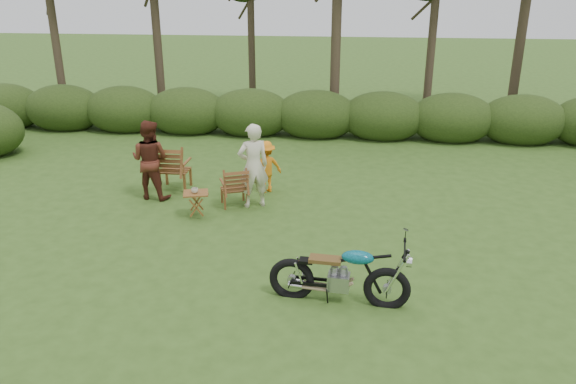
# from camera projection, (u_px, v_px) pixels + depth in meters

# --- Properties ---
(ground) EXTENTS (80.00, 80.00, 0.00)m
(ground) POSITION_uv_depth(u_px,v_px,m) (277.00, 285.00, 8.77)
(ground) COLOR #314D19
(ground) RESTS_ON ground
(tree_line) EXTENTS (22.52, 11.62, 8.14)m
(tree_line) POSITION_uv_depth(u_px,v_px,m) (337.00, 3.00, 16.40)
(tree_line) COLOR #372D1E
(tree_line) RESTS_ON ground
(motorcycle) EXTENTS (2.03, 0.92, 1.13)m
(motorcycle) POSITION_uv_depth(u_px,v_px,m) (338.00, 301.00, 8.36)
(motorcycle) COLOR #0D9AB3
(motorcycle) RESTS_ON ground
(lawn_chair_right) EXTENTS (0.77, 0.77, 0.86)m
(lawn_chair_right) POSITION_uv_depth(u_px,v_px,m) (235.00, 205.00, 11.88)
(lawn_chair_right) COLOR brown
(lawn_chair_right) RESTS_ON ground
(lawn_chair_left) EXTENTS (0.72, 0.72, 1.05)m
(lawn_chair_left) POSITION_uv_depth(u_px,v_px,m) (176.00, 188.00, 12.81)
(lawn_chair_left) COLOR brown
(lawn_chair_left) RESTS_ON ground
(side_table) EXTENTS (0.60, 0.54, 0.52)m
(side_table) POSITION_uv_depth(u_px,v_px,m) (196.00, 205.00, 11.21)
(side_table) COLOR brown
(side_table) RESTS_ON ground
(cup) EXTENTS (0.14, 0.14, 0.10)m
(cup) POSITION_uv_depth(u_px,v_px,m) (195.00, 191.00, 11.07)
(cup) COLOR #BFB89E
(cup) RESTS_ON side_table
(adult_a) EXTENTS (0.77, 0.66, 1.78)m
(adult_a) POSITION_uv_depth(u_px,v_px,m) (254.00, 206.00, 11.83)
(adult_a) COLOR beige
(adult_a) RESTS_ON ground
(adult_b) EXTENTS (0.94, 0.79, 1.73)m
(adult_b) POSITION_uv_depth(u_px,v_px,m) (153.00, 197.00, 12.30)
(adult_b) COLOR #542318
(adult_b) RESTS_ON ground
(child) EXTENTS (0.87, 0.77, 1.17)m
(child) POSITION_uv_depth(u_px,v_px,m) (266.00, 191.00, 12.64)
(child) COLOR orange
(child) RESTS_ON ground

